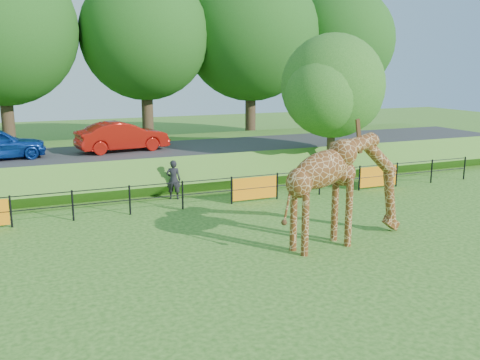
{
  "coord_description": "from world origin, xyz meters",
  "views": [
    {
      "loc": [
        -5.6,
        -10.94,
        5.35
      ],
      "look_at": [
        0.44,
        3.43,
        2.0
      ],
      "focal_mm": 40.0,
      "sensor_mm": 36.0,
      "label": 1
    }
  ],
  "objects_px": {
    "giraffe": "(346,189)",
    "car_red": "(122,136)",
    "tree_east": "(334,90)",
    "visitor": "(173,180)"
  },
  "relations": [
    {
      "from": "giraffe",
      "to": "tree_east",
      "type": "height_order",
      "value": "tree_east"
    },
    {
      "from": "giraffe",
      "to": "car_red",
      "type": "bearing_deg",
      "value": 101.63
    },
    {
      "from": "visitor",
      "to": "tree_east",
      "type": "bearing_deg",
      "value": -158.93
    },
    {
      "from": "giraffe",
      "to": "car_red",
      "type": "height_order",
      "value": "giraffe"
    },
    {
      "from": "car_red",
      "to": "tree_east",
      "type": "relative_size",
      "value": 0.62
    },
    {
      "from": "car_red",
      "to": "tree_east",
      "type": "bearing_deg",
      "value": -125.27
    },
    {
      "from": "giraffe",
      "to": "visitor",
      "type": "bearing_deg",
      "value": 104.86
    },
    {
      "from": "visitor",
      "to": "tree_east",
      "type": "xyz_separation_m",
      "value": [
        7.47,
        -0.04,
        3.47
      ]
    },
    {
      "from": "giraffe",
      "to": "tree_east",
      "type": "relative_size",
      "value": 0.7
    },
    {
      "from": "visitor",
      "to": "car_red",
      "type": "bearing_deg",
      "value": -53.29
    }
  ]
}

